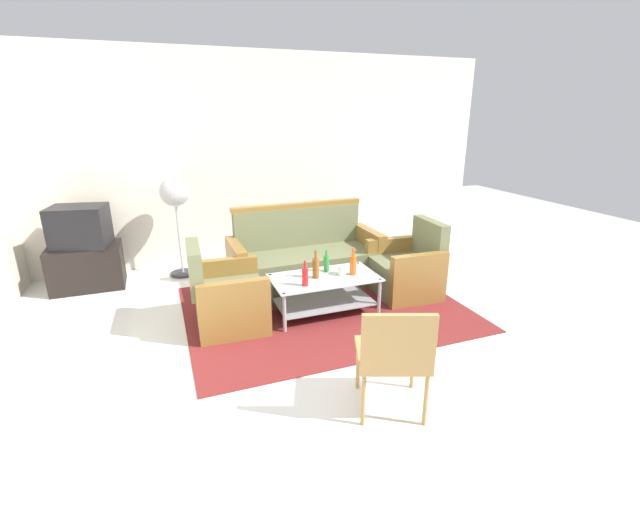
# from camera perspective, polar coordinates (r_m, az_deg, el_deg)

# --- Properties ---
(ground_plane) EXTENTS (14.00, 14.00, 0.00)m
(ground_plane) POSITION_cam_1_polar(r_m,az_deg,el_deg) (3.96, 6.27, -12.62)
(ground_plane) COLOR white
(wall_back) EXTENTS (6.52, 0.12, 2.80)m
(wall_back) POSITION_cam_1_polar(r_m,az_deg,el_deg) (6.30, -6.16, 12.62)
(wall_back) COLOR silver
(wall_back) RESTS_ON ground
(rug) EXTENTS (2.91, 2.25, 0.01)m
(rug) POSITION_cam_1_polar(r_m,az_deg,el_deg) (4.74, 0.62, -6.92)
(rug) COLOR maroon
(rug) RESTS_ON ground
(couch) EXTENTS (1.81, 0.77, 0.96)m
(couch) POSITION_cam_1_polar(r_m,az_deg,el_deg) (5.26, -1.98, -0.61)
(couch) COLOR #6B704C
(couch) RESTS_ON rug
(armchair_left) EXTENTS (0.73, 0.79, 0.85)m
(armchair_left) POSITION_cam_1_polar(r_m,az_deg,el_deg) (4.37, -12.18, -5.58)
(armchair_left) COLOR #6B704C
(armchair_left) RESTS_ON rug
(armchair_right) EXTENTS (0.73, 0.79, 0.85)m
(armchair_right) POSITION_cam_1_polar(r_m,az_deg,el_deg) (5.11, 11.35, -1.91)
(armchair_right) COLOR #6B704C
(armchair_right) RESTS_ON rug
(coffee_table) EXTENTS (1.10, 0.60, 0.40)m
(coffee_table) POSITION_cam_1_polar(r_m,az_deg,el_deg) (4.53, 0.57, -4.46)
(coffee_table) COLOR silver
(coffee_table) RESTS_ON rug
(bottle_red) EXTENTS (0.06, 0.06, 0.26)m
(bottle_red) POSITION_cam_1_polar(r_m,az_deg,el_deg) (4.23, -1.97, -2.74)
(bottle_red) COLOR red
(bottle_red) RESTS_ON coffee_table
(bottle_brown) EXTENTS (0.07, 0.07, 0.30)m
(bottle_brown) POSITION_cam_1_polar(r_m,az_deg,el_deg) (4.42, -0.56, -1.58)
(bottle_brown) COLOR brown
(bottle_brown) RESTS_ON coffee_table
(bottle_green) EXTENTS (0.06, 0.06, 0.24)m
(bottle_green) POSITION_cam_1_polar(r_m,az_deg,el_deg) (4.61, 0.84, -1.01)
(bottle_green) COLOR #2D8C38
(bottle_green) RESTS_ON coffee_table
(bottle_orange) EXTENTS (0.07, 0.07, 0.29)m
(bottle_orange) POSITION_cam_1_polar(r_m,az_deg,el_deg) (4.52, 4.37, -1.19)
(bottle_orange) COLOR #D85919
(bottle_orange) RESTS_ON coffee_table
(cup) EXTENTS (0.08, 0.08, 0.10)m
(cup) POSITION_cam_1_polar(r_m,az_deg,el_deg) (4.52, 2.89, -1.97)
(cup) COLOR silver
(cup) RESTS_ON coffee_table
(tv_stand) EXTENTS (0.80, 0.50, 0.52)m
(tv_stand) POSITION_cam_1_polar(r_m,az_deg,el_deg) (5.90, -28.32, -1.33)
(tv_stand) COLOR black
(tv_stand) RESTS_ON ground
(television) EXTENTS (0.67, 0.54, 0.48)m
(television) POSITION_cam_1_polar(r_m,az_deg,el_deg) (5.77, -29.07, 3.35)
(television) COLOR black
(television) RESTS_ON tv_stand
(pedestal_fan) EXTENTS (0.36, 0.36, 1.27)m
(pedestal_fan) POSITION_cam_1_polar(r_m,az_deg,el_deg) (5.70, -18.53, 7.20)
(pedestal_fan) COLOR #2D2D33
(pedestal_fan) RESTS_ON ground
(wicker_chair) EXTENTS (0.62, 0.62, 0.84)m
(wicker_chair) POSITION_cam_1_polar(r_m,az_deg,el_deg) (3.04, 9.72, -12.42)
(wicker_chair) COLOR #AD844C
(wicker_chair) RESTS_ON ground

